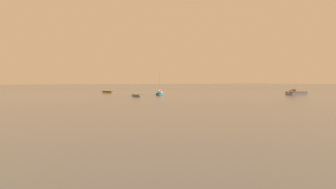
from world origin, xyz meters
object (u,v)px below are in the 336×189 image
at_px(rowboat_moored_0, 107,92).
at_px(rowboat_moored_1, 136,95).
at_px(sailboat_moored_0, 159,94).
at_px(motorboat_moored_1, 294,94).

bearing_deg(rowboat_moored_0, rowboat_moored_1, -24.40).
xyz_separation_m(rowboat_moored_0, sailboat_moored_0, (3.05, -20.80, 0.06)).
distance_m(rowboat_moored_1, motorboat_moored_1, 35.55).
relative_size(rowboat_moored_0, sailboat_moored_0, 0.77).
distance_m(rowboat_moored_0, rowboat_moored_1, 24.94).
relative_size(rowboat_moored_1, sailboat_moored_0, 0.83).
xyz_separation_m(rowboat_moored_1, sailboat_moored_0, (7.80, 3.68, 0.05)).
bearing_deg(rowboat_moored_1, rowboat_moored_0, -178.38).
distance_m(rowboat_moored_0, motorboat_moored_1, 46.44).
xyz_separation_m(rowboat_moored_0, motorboat_moored_1, (28.70, -36.51, 0.10)).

